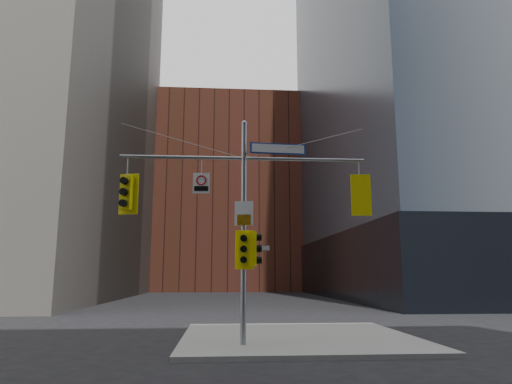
{
  "coord_description": "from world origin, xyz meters",
  "views": [
    {
      "loc": [
        -0.66,
        -12.49,
        2.25
      ],
      "look_at": [
        0.39,
        2.0,
        4.89
      ],
      "focal_mm": 32.0,
      "sensor_mm": 36.0,
      "label": 1
    }
  ],
  "objects": [
    {
      "name": "signal_assembly",
      "position": [
        0.0,
        1.99,
        4.42
      ],
      "size": [
        8.0,
        0.8,
        7.3
      ],
      "color": "gray",
      "rests_on": "ground"
    },
    {
      "name": "street_sign_blade",
      "position": [
        1.13,
        2.0,
        6.35
      ],
      "size": [
        1.87,
        0.19,
        0.36
      ],
      "rotation": [
        0.0,
        0.0,
        0.08
      ],
      "color": "navy",
      "rests_on": "ground"
    },
    {
      "name": "street_blade_ns",
      "position": [
        0.0,
        2.45,
        2.7
      ],
      "size": [
        0.07,
        0.8,
        0.16
      ],
      "rotation": [
        0.0,
        0.0,
        -0.05
      ],
      "color": "#145926",
      "rests_on": "ground"
    },
    {
      "name": "podium_ne",
      "position": [
        28.0,
        32.0,
        3.0
      ],
      "size": [
        36.4,
        36.4,
        6.0
      ],
      "primitive_type": "cube",
      "color": "black",
      "rests_on": "ground"
    },
    {
      "name": "sidewalk_corner",
      "position": [
        2.0,
        4.0,
        0.07
      ],
      "size": [
        8.0,
        8.0,
        0.15
      ],
      "primitive_type": "cube",
      "color": "gray",
      "rests_on": "ground"
    },
    {
      "name": "regulatory_sign_pole",
      "position": [
        0.0,
        1.88,
        4.15
      ],
      "size": [
        0.59,
        0.11,
        0.78
      ],
      "rotation": [
        0.0,
        0.0,
        -0.13
      ],
      "color": "silver",
      "rests_on": "ground"
    },
    {
      "name": "brick_midrise",
      "position": [
        0.0,
        58.0,
        14.0
      ],
      "size": [
        26.0,
        20.0,
        28.0
      ],
      "primitive_type": "cube",
      "color": "brown",
      "rests_on": "ground"
    },
    {
      "name": "ground",
      "position": [
        0.0,
        0.0,
        0.0
      ],
      "size": [
        160.0,
        160.0,
        0.0
      ],
      "primitive_type": "plane",
      "color": "black",
      "rests_on": "ground"
    },
    {
      "name": "traffic_light_east_arm",
      "position": [
        3.83,
        1.99,
        4.8
      ],
      "size": [
        0.65,
        0.54,
        1.36
      ],
      "rotation": [
        0.0,
        0.0,
        3.04
      ],
      "color": "yellow",
      "rests_on": "ground"
    },
    {
      "name": "street_blade_ew",
      "position": [
        0.45,
        2.0,
        3.08
      ],
      "size": [
        0.75,
        0.05,
        0.15
      ],
      "rotation": [
        0.0,
        0.0,
        0.03
      ],
      "color": "silver",
      "rests_on": "ground"
    },
    {
      "name": "traffic_light_pole_side",
      "position": [
        0.33,
        2.0,
        3.06
      ],
      "size": [
        0.43,
        0.36,
        1.09
      ],
      "rotation": [
        0.0,
        0.0,
        1.54
      ],
      "color": "yellow",
      "rests_on": "ground"
    },
    {
      "name": "traffic_light_west_arm",
      "position": [
        -3.73,
        2.01,
        4.8
      ],
      "size": [
        0.62,
        0.57,
        1.32
      ],
      "rotation": [
        0.0,
        0.0,
        -0.23
      ],
      "color": "yellow",
      "rests_on": "ground"
    },
    {
      "name": "traffic_light_pole_front",
      "position": [
        0.0,
        1.73,
        3.02
      ],
      "size": [
        0.58,
        0.49,
        1.22
      ],
      "rotation": [
        0.0,
        0.0,
        -0.1
      ],
      "color": "yellow",
      "rests_on": "ground"
    },
    {
      "name": "regulatory_sign_arm",
      "position": [
        -1.38,
        1.97,
        5.17
      ],
      "size": [
        0.54,
        0.08,
        0.67
      ],
      "rotation": [
        0.0,
        0.0,
        -0.06
      ],
      "color": "silver",
      "rests_on": "ground"
    }
  ]
}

